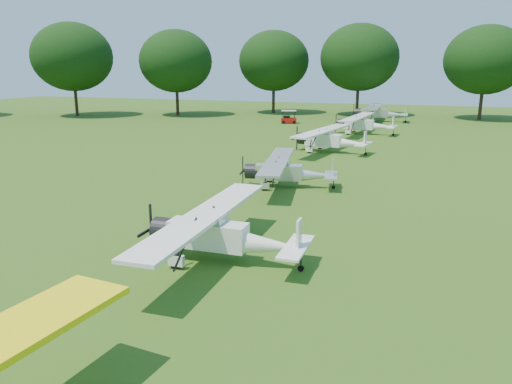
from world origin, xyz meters
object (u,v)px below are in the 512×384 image
at_px(aircraft_3, 220,232).
at_px(aircraft_4, 286,170).
at_px(aircraft_5, 329,138).
at_px(aircraft_7, 378,112).
at_px(aircraft_6, 363,123).
at_px(golf_cart, 288,119).

distance_m(aircraft_3, aircraft_4, 12.02).
bearing_deg(aircraft_4, aircraft_5, 79.74).
height_order(aircraft_3, aircraft_7, aircraft_7).
height_order(aircraft_4, aircraft_6, aircraft_6).
bearing_deg(aircraft_3, golf_cart, 101.45).
height_order(aircraft_4, golf_cart, aircraft_4).
xyz_separation_m(aircraft_3, aircraft_5, (-0.75, 25.05, 0.04)).
bearing_deg(golf_cart, aircraft_6, -52.66).
distance_m(aircraft_4, golf_cart, 33.92).
distance_m(aircraft_5, golf_cart, 21.61).
xyz_separation_m(aircraft_3, aircraft_7, (0.83, 50.49, 0.13)).
height_order(aircraft_5, aircraft_6, aircraft_6).
height_order(aircraft_3, aircraft_5, aircraft_5).
bearing_deg(aircraft_4, aircraft_6, 77.11).
relative_size(aircraft_3, golf_cart, 4.62).
distance_m(aircraft_4, aircraft_6, 25.57).
height_order(aircraft_4, aircraft_5, aircraft_5).
bearing_deg(aircraft_5, aircraft_6, 94.25).
relative_size(aircraft_7, golf_cart, 5.17).
xyz_separation_m(aircraft_7, golf_cart, (-10.45, -5.75, -0.73)).
bearing_deg(aircraft_6, aircraft_3, -85.08).
bearing_deg(golf_cart, aircraft_5, -82.91).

